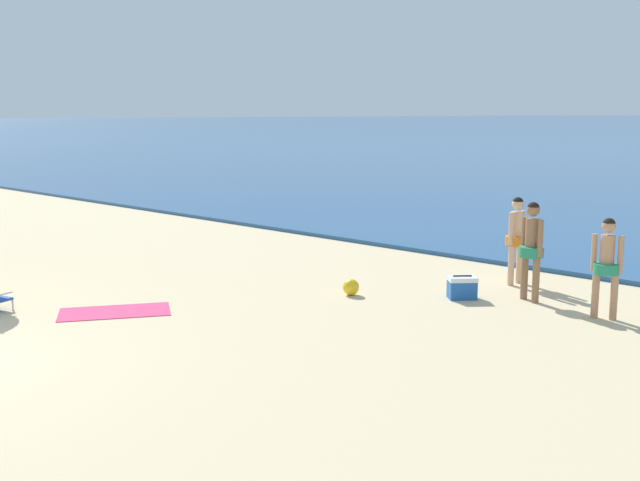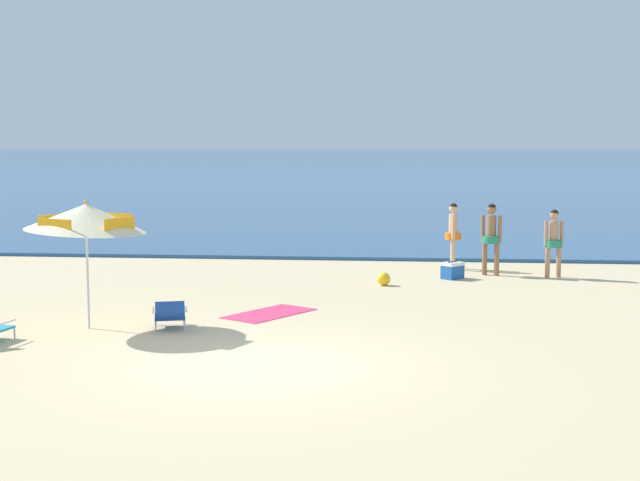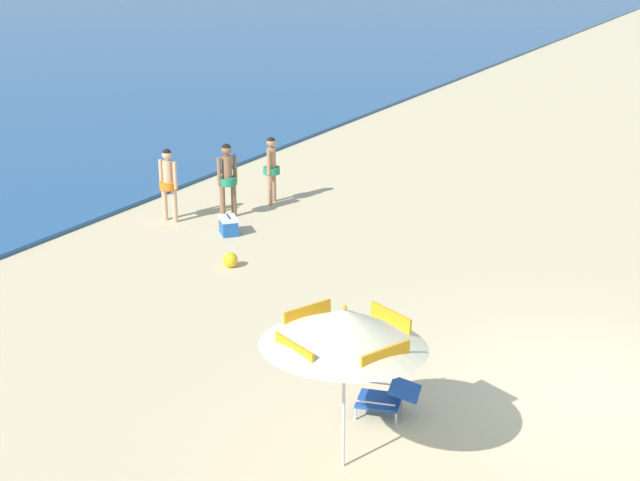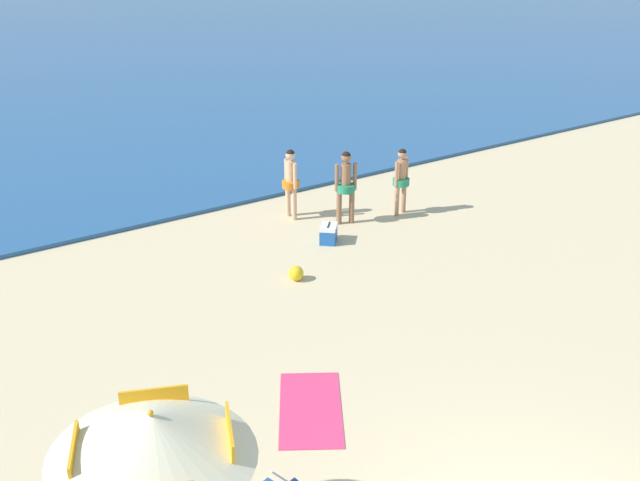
# 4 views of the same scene
# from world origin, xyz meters

# --- Properties ---
(beach_umbrella_striped_main) EXTENTS (2.25, 2.23, 2.23)m
(beach_umbrella_striped_main) POSITION_xyz_m (-3.34, 2.31, 1.93)
(beach_umbrella_striped_main) COLOR silver
(beach_umbrella_striped_main) RESTS_ON ground
(person_standing_near_shore) EXTENTS (0.49, 0.43, 1.76)m
(person_standing_near_shore) POSITION_xyz_m (4.18, 9.43, 1.02)
(person_standing_near_shore) COLOR #8C6042
(person_standing_near_shore) RESTS_ON ground
(person_standing_beside) EXTENTS (0.48, 0.40, 1.64)m
(person_standing_beside) POSITION_xyz_m (5.63, 9.17, 0.95)
(person_standing_beside) COLOR tan
(person_standing_beside) RESTS_ON ground
(person_wading_in) EXTENTS (0.42, 0.51, 1.70)m
(person_wading_in) POSITION_xyz_m (3.31, 10.45, 0.98)
(person_wading_in) COLOR #D8A87F
(person_wading_in) RESTS_ON ground
(cooler_box) EXTENTS (0.59, 0.60, 0.43)m
(cooler_box) POSITION_xyz_m (3.22, 8.75, 0.20)
(cooler_box) COLOR #1E56A8
(cooler_box) RESTS_ON ground
(beach_ball) EXTENTS (0.30, 0.30, 0.30)m
(beach_ball) POSITION_xyz_m (1.62, 7.57, 0.15)
(beach_ball) COLOR yellow
(beach_ball) RESTS_ON ground
(beach_towel) EXTENTS (1.72, 2.00, 0.01)m
(beach_towel) POSITION_xyz_m (-0.43, 3.94, 0.01)
(beach_towel) COLOR #DB3866
(beach_towel) RESTS_ON ground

